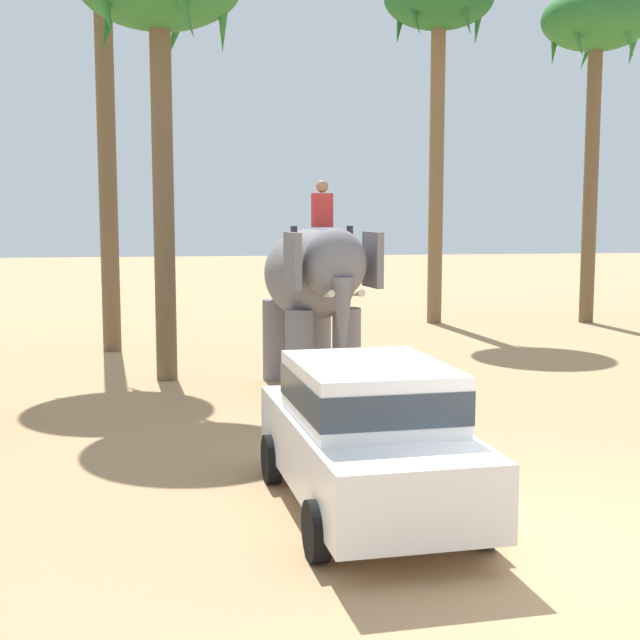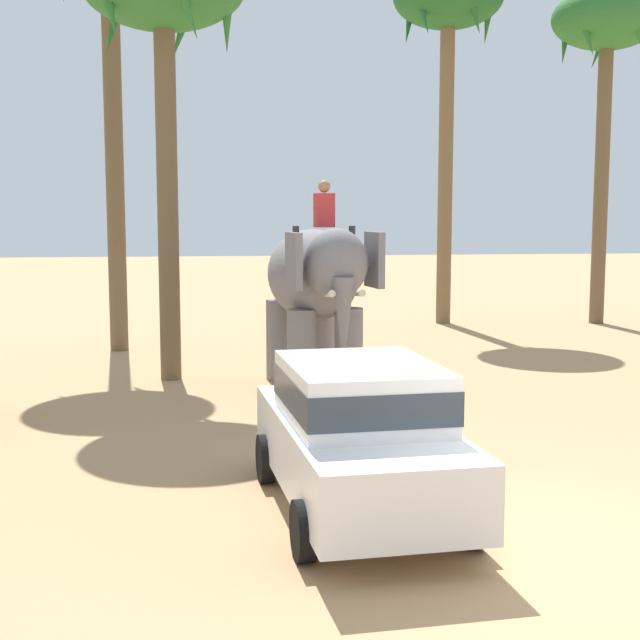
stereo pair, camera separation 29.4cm
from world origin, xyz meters
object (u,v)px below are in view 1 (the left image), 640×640
object	(u,v)px
car_sedan_foreground	(367,431)
palm_tree_far_back	(439,12)
palm_tree_left_of_road	(596,32)
elephant_with_mahout	(313,284)

from	to	relation	value
car_sedan_foreground	palm_tree_far_back	distance (m)	19.12
palm_tree_left_of_road	palm_tree_far_back	distance (m)	4.65
car_sedan_foreground	palm_tree_left_of_road	world-z (taller)	palm_tree_left_of_road
car_sedan_foreground	elephant_with_mahout	bearing A→B (deg)	86.36
palm_tree_left_of_road	palm_tree_far_back	size ratio (longest dim) A/B	0.94
car_sedan_foreground	palm_tree_far_back	xyz separation A→B (m)	(5.57, 16.37, 8.15)
elephant_with_mahout	palm_tree_left_of_road	world-z (taller)	palm_tree_left_of_road
palm_tree_left_of_road	elephant_with_mahout	bearing A→B (deg)	-137.74
palm_tree_far_back	elephant_with_mahout	bearing A→B (deg)	-118.49
palm_tree_left_of_road	car_sedan_foreground	bearing A→B (deg)	-122.83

